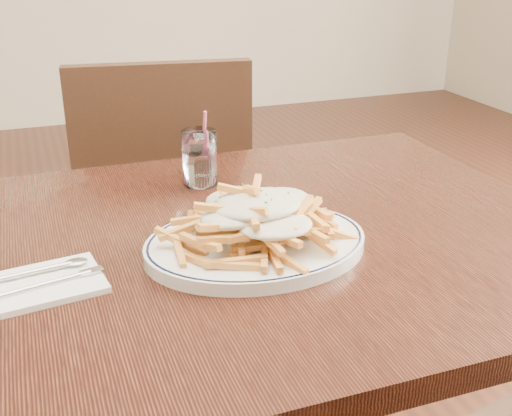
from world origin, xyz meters
name	(u,v)px	position (x,y,z in m)	size (l,w,h in m)	color
table	(207,284)	(0.00, 0.00, 0.67)	(1.20, 0.80, 0.75)	black
chair_far	(164,208)	(0.07, 0.67, 0.52)	(0.48, 0.48, 0.92)	black
fries_plate	(256,244)	(0.06, -0.06, 0.76)	(0.35, 0.30, 0.02)	white
loaded_fries	(256,213)	(0.06, -0.06, 0.81)	(0.30, 0.26, 0.08)	#E89F47
napkin	(35,286)	(-0.25, -0.06, 0.75)	(0.17, 0.11, 0.01)	white
cutlery	(34,280)	(-0.25, -0.06, 0.76)	(0.17, 0.09, 0.01)	silver
water_glass	(200,161)	(0.06, 0.24, 0.80)	(0.06, 0.06, 0.14)	white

